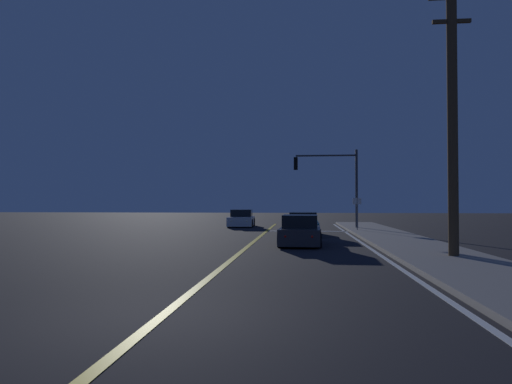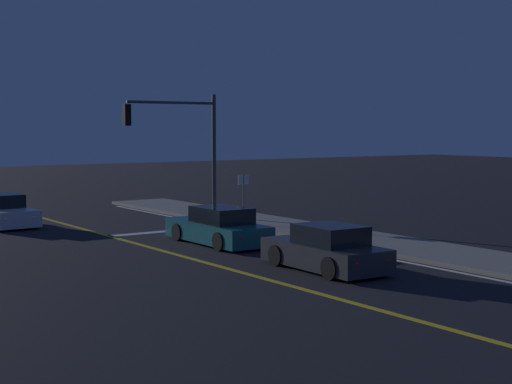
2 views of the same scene
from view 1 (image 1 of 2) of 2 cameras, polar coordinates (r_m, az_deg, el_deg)
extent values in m
plane|color=black|center=(7.98, -11.74, -14.90)|extent=(160.00, 160.00, 0.00)
cube|color=gray|center=(20.58, 18.71, -6.27)|extent=(3.20, 45.23, 0.15)
cube|color=gold|center=(20.19, -1.00, -6.64)|extent=(0.20, 42.71, 0.01)
cube|color=white|center=(20.25, 13.57, -6.58)|extent=(0.16, 42.71, 0.01)
cube|color=white|center=(31.09, 6.27, -4.76)|extent=(5.34, 0.50, 0.01)
cube|color=#195960|center=(27.11, 5.77, -4.35)|extent=(1.79, 4.71, 0.68)
cube|color=black|center=(26.80, 5.76, -3.10)|extent=(1.52, 2.18, 0.60)
cylinder|color=black|center=(28.58, 4.18, -4.44)|extent=(0.23, 0.64, 0.64)
cylinder|color=black|center=(28.57, 7.42, -4.43)|extent=(0.23, 0.64, 0.64)
cylinder|color=black|center=(25.68, 3.94, -4.79)|extent=(0.23, 0.64, 0.64)
cylinder|color=black|center=(25.67, 7.55, -4.79)|extent=(0.23, 0.64, 0.64)
sphere|color=#FFF4CC|center=(29.40, 4.76, -3.96)|extent=(0.18, 0.18, 0.18)
sphere|color=#FFF4CC|center=(29.39, 6.86, -3.96)|extent=(0.18, 0.18, 0.18)
sphere|color=red|center=(24.82, 4.48, -4.45)|extent=(0.14, 0.14, 0.14)
sphere|color=red|center=(24.81, 6.97, -4.44)|extent=(0.14, 0.14, 0.14)
cube|color=silver|center=(36.85, -1.79, -3.55)|extent=(2.04, 4.30, 0.68)
cube|color=black|center=(37.09, -1.75, -2.61)|extent=(1.68, 2.01, 0.60)
cylinder|color=black|center=(35.49, -0.57, -3.83)|extent=(0.25, 0.65, 0.64)
cylinder|color=black|center=(35.64, -3.37, -3.82)|extent=(0.25, 0.65, 0.64)
cylinder|color=black|center=(38.10, -0.31, -3.66)|extent=(0.25, 0.65, 0.64)
cylinder|color=black|center=(38.24, -2.92, -3.65)|extent=(0.25, 0.65, 0.64)
sphere|color=#FFF4CC|center=(34.76, -1.13, -3.56)|extent=(0.18, 0.18, 0.18)
sphere|color=#FFF4CC|center=(34.87, -3.03, -3.55)|extent=(0.18, 0.18, 0.18)
sphere|color=red|center=(38.86, -0.67, -3.32)|extent=(0.14, 0.14, 0.14)
sphere|color=red|center=(38.95, -2.37, -3.31)|extent=(0.14, 0.14, 0.14)
cube|color=#2D2D33|center=(21.00, 5.43, -5.24)|extent=(1.87, 4.21, 0.68)
cube|color=black|center=(20.72, 5.40, -3.63)|extent=(1.55, 1.96, 0.60)
cylinder|color=black|center=(22.34, 3.46, -5.31)|extent=(0.24, 0.65, 0.64)
cylinder|color=black|center=(22.28, 7.63, -5.31)|extent=(0.24, 0.65, 0.64)
cylinder|color=black|center=(19.77, 2.94, -5.83)|extent=(0.24, 0.65, 0.64)
cylinder|color=black|center=(19.71, 7.66, -5.84)|extent=(0.24, 0.65, 0.64)
sphere|color=#FFF4CC|center=(23.03, 4.26, -4.69)|extent=(0.18, 0.18, 0.18)
sphere|color=#FFF4CC|center=(23.00, 6.94, -4.69)|extent=(0.18, 0.18, 0.18)
sphere|color=red|center=(19.00, 3.58, -5.41)|extent=(0.14, 0.14, 0.14)
sphere|color=red|center=(18.96, 6.85, -5.41)|extent=(0.14, 0.14, 0.14)
cylinder|color=#38383D|center=(33.56, 12.15, 0.30)|extent=(0.18, 0.18, 5.62)
cylinder|color=#38383D|center=(33.54, 8.50, 4.41)|extent=(4.25, 0.12, 0.12)
cube|color=black|center=(33.45, 4.86, 3.47)|extent=(0.28, 0.28, 0.90)
sphere|color=red|center=(33.47, 4.86, 3.93)|extent=(0.22, 0.22, 0.22)
sphere|color=#4C2D05|center=(33.45, 4.86, 3.47)|extent=(0.22, 0.22, 0.22)
sphere|color=#0A3814|center=(33.43, 4.86, 3.01)|extent=(0.22, 0.22, 0.22)
cylinder|color=#4C3823|center=(16.85, 22.79, 8.20)|extent=(0.33, 0.33, 9.27)
cube|color=#4C3823|center=(17.67, 22.70, 18.61)|extent=(1.23, 0.12, 0.12)
cylinder|color=slate|center=(30.74, 12.20, -2.71)|extent=(0.06, 0.06, 2.23)
cube|color=white|center=(30.73, 12.20, -1.10)|extent=(0.56, 0.08, 0.40)
camera|label=2|loc=(15.14, -69.58, 8.09)|focal=54.36mm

